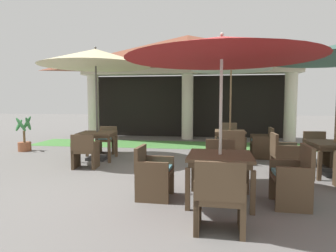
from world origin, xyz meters
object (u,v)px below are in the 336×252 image
at_px(patio_chair_far_back_west, 153,173).
at_px(patio_umbrella_far_back, 222,49).
at_px(patio_chair_mid_left_west, 284,155).
at_px(patio_chair_mid_right_east, 263,143).
at_px(patio_chair_near_foreground_south, 85,152).
at_px(patio_table_mid_right, 230,134).
at_px(patio_umbrella_mid_right, 231,65).
at_px(patio_chair_mid_right_south, 231,147).
at_px(patio_chair_far_back_south, 220,198).
at_px(patio_umbrella_near_foreground, 96,58).
at_px(patio_chair_mid_left_north, 317,149).
at_px(patio_chair_near_foreground_north, 107,140).
at_px(patio_chair_far_back_east, 293,178).
at_px(potted_palm_left_edge, 24,139).
at_px(patio_chair_far_back_north, 220,163).
at_px(patio_table_near_foreground, 97,136).
at_px(patio_table_far_back, 220,161).
at_px(patio_chair_mid_right_north, 229,139).
at_px(patio_table_mid_left, 335,147).

bearing_deg(patio_chair_far_back_west, patio_umbrella_far_back, 90.00).
bearing_deg(patio_chair_mid_left_west, patio_chair_mid_right_east, -175.76).
distance_m(patio_chair_near_foreground_south, patio_table_mid_right, 3.97).
xyz_separation_m(patio_chair_mid_left_west, patio_umbrella_mid_right, (-1.02, 1.84, 2.18)).
bearing_deg(patio_chair_mid_right_south, patio_chair_far_back_south, -94.64).
relative_size(patio_umbrella_near_foreground, patio_chair_far_back_west, 3.58).
height_order(patio_table_mid_right, patio_umbrella_far_back, patio_umbrella_far_back).
height_order(patio_chair_mid_left_north, patio_chair_far_back_south, patio_chair_far_back_south).
xyz_separation_m(patio_chair_near_foreground_north, patio_chair_mid_left_north, (5.72, -0.99, 0.01)).
bearing_deg(patio_chair_near_foreground_north, patio_chair_mid_right_south, 158.20).
height_order(patio_chair_near_foreground_south, patio_chair_far_back_south, patio_chair_far_back_south).
xyz_separation_m(patio_chair_mid_left_west, patio_chair_far_back_east, (-0.39, -2.00, 0.02)).
relative_size(patio_umbrella_mid_right, patio_chair_mid_right_south, 3.37).
bearing_deg(potted_palm_left_edge, patio_chair_mid_left_north, -6.45).
height_order(patio_umbrella_mid_right, patio_chair_far_back_north, patio_umbrella_mid_right).
bearing_deg(patio_umbrella_far_back, patio_umbrella_near_foreground, 137.18).
xyz_separation_m(patio_chair_near_foreground_south, potted_palm_left_edge, (-2.92, 2.01, -0.02)).
xyz_separation_m(patio_table_near_foreground, patio_table_far_back, (3.14, -2.91, 0.01)).
xyz_separation_m(patio_table_near_foreground, patio_chair_far_back_west, (2.08, -2.87, -0.24)).
xyz_separation_m(patio_chair_mid_left_north, patio_chair_far_back_north, (-2.42, -1.88, -0.01)).
distance_m(patio_chair_near_foreground_north, patio_chair_mid_right_south, 3.80).
xyz_separation_m(patio_chair_mid_right_north, potted_palm_left_edge, (-6.43, -0.79, -0.02)).
xyz_separation_m(patio_table_near_foreground, potted_palm_left_edge, (-2.81, 0.99, -0.27)).
height_order(patio_chair_far_back_north, patio_chair_far_back_west, patio_chair_far_back_west).
relative_size(patio_table_near_foreground, potted_palm_left_edge, 0.89).
bearing_deg(patio_chair_mid_right_south, patio_umbrella_mid_right, 90.00).
xyz_separation_m(patio_chair_mid_left_west, patio_table_mid_right, (-1.02, 1.84, 0.23)).
height_order(patio_umbrella_near_foreground, patio_chair_mid_left_north, patio_umbrella_near_foreground).
relative_size(patio_chair_near_foreground_north, patio_chair_far_back_south, 0.90).
xyz_separation_m(patio_umbrella_near_foreground, patio_table_mid_right, (3.58, 0.87, -2.07)).
relative_size(patio_table_far_back, patio_chair_far_back_south, 1.14).
distance_m(patio_table_near_foreground, patio_chair_far_back_south, 5.05).
relative_size(patio_umbrella_mid_right, patio_umbrella_far_back, 0.98).
bearing_deg(patio_chair_near_foreground_north, patio_umbrella_far_back, 123.71).
bearing_deg(patio_chair_near_foreground_north, patio_umbrella_mid_right, 171.84).
relative_size(patio_chair_mid_right_south, potted_palm_left_edge, 0.76).
bearing_deg(patio_umbrella_far_back, patio_umbrella_mid_right, 83.40).
xyz_separation_m(patio_table_near_foreground, patio_chair_mid_left_west, (4.60, -0.96, -0.24)).
distance_m(patio_chair_mid_left_north, patio_chair_mid_right_east, 1.40).
bearing_deg(patio_chair_mid_right_north, patio_chair_far_back_west, 73.63).
bearing_deg(patio_chair_far_back_south, patio_table_mid_left, 52.72).
height_order(patio_chair_mid_left_west, patio_chair_far_back_south, patio_chair_far_back_south).
distance_m(patio_chair_near_foreground_north, patio_chair_mid_right_east, 4.58).
bearing_deg(patio_chair_mid_right_south, patio_umbrella_near_foreground, -178.45).
bearing_deg(patio_chair_mid_left_north, patio_chair_mid_right_south, 1.83).
xyz_separation_m(patio_table_mid_right, patio_table_far_back, (-0.44, -3.79, 0.01)).
distance_m(patio_table_mid_left, patio_table_far_back, 3.14).
bearing_deg(patio_chair_far_back_east, patio_chair_far_back_south, 134.98).
bearing_deg(patio_table_far_back, patio_umbrella_far_back, -7.13).
bearing_deg(patio_table_far_back, patio_chair_near_foreground_south, 148.14).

